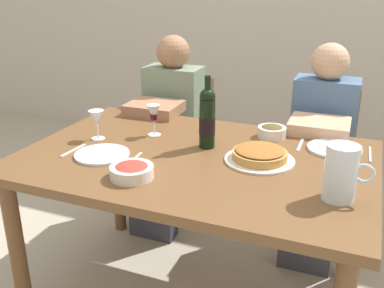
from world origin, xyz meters
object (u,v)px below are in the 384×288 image
water_pitcher (341,176)px  wine_glass_left_diner (97,119)px  olive_bowl (272,131)px  dinner_plate_right_setting (334,149)px  wine_glass_right_diner (154,114)px  dining_table (196,175)px  chair_right (321,152)px  baked_tart (260,155)px  diner_left (167,128)px  chair_left (182,134)px  salad_bowl (132,171)px  diner_right (319,147)px  dinner_plate_left_setting (102,155)px  wine_bottle (207,118)px

water_pitcher → wine_glass_left_diner: water_pitcher is taller
olive_bowl → dinner_plate_right_setting: 0.30m
dinner_plate_right_setting → wine_glass_right_diner: bearing=-171.3°
water_pitcher → wine_glass_right_diner: (-0.89, 0.34, 0.02)m
dining_table → chair_right: (0.45, 0.91, -0.17)m
water_pitcher → baked_tart: 0.41m
diner_left → chair_right: bearing=-164.9°
chair_left → diner_left: bearing=89.8°
wine_glass_left_diner → diner_left: diner_left is taller
baked_tart → dinner_plate_right_setting: 0.37m
salad_bowl → olive_bowl: (0.40, 0.64, 0.00)m
diner_left → water_pitcher: bearing=140.6°
salad_bowl → chair_left: (-0.31, 1.19, -0.29)m
diner_right → dinner_plate_right_setting: bearing=103.2°
olive_bowl → chair_right: (0.19, 0.57, -0.30)m
olive_bowl → dinner_plate_left_setting: (-0.63, -0.50, -0.03)m
olive_bowl → chair_right: bearing=71.2°
dining_table → chair_right: chair_right is taller
water_pitcher → chair_left: bearing=134.7°
wine_bottle → chair_right: size_ratio=0.38×
dining_table → wine_glass_left_diner: 0.54m
chair_left → diner_right: bearing=165.7°
olive_bowl → diner_right: 0.42m
chair_left → chair_right: same height
salad_bowl → wine_bottle: bearing=69.3°
olive_bowl → diner_left: size_ratio=0.12×
diner_right → olive_bowl: bearing=58.1°
baked_tart → olive_bowl: size_ratio=2.17×
salad_bowl → wine_glass_right_diner: bearing=106.4°
dining_table → dinner_plate_right_setting: size_ratio=6.29×
salad_bowl → dinner_plate_right_setting: salad_bowl is taller
wine_bottle → dinner_plate_right_setting: size_ratio=1.38×
wine_bottle → dinner_plate_right_setting: wine_bottle is taller
olive_bowl → diner_right: diner_right is taller
baked_tart → olive_bowl: (-0.02, 0.30, 0.00)m
baked_tart → diner_left: (-0.72, 0.61, -0.17)m
dining_table → wine_glass_right_diner: 0.38m
chair_left → chair_right: 0.90m
wine_bottle → dinner_plate_left_setting: size_ratio=1.39×
olive_bowl → dinner_plate_left_setting: bearing=-141.4°
water_pitcher → diner_left: diner_left is taller
wine_bottle → water_pitcher: 0.66m
dinner_plate_left_setting → wine_glass_left_diner: bearing=127.7°
water_pitcher → dinner_plate_right_setting: size_ratio=0.84×
olive_bowl → wine_glass_left_diner: 0.83m
dining_table → olive_bowl: size_ratio=11.08×
wine_glass_right_diner → chair_left: wine_glass_right_diner is taller
dinner_plate_left_setting → chair_right: bearing=52.4°
olive_bowl → dinner_plate_right_setting: size_ratio=0.57×
wine_glass_right_diner → chair_left: (-0.17, 0.72, -0.37)m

